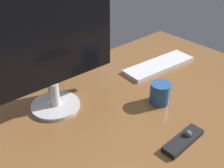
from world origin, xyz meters
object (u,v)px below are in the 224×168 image
at_px(monitor, 47,47).
at_px(coffee_mug, 160,93).
at_px(media_remote, 183,140).
at_px(keyboard, 159,65).

distance_m(monitor, coffee_mug, 0.44).
relative_size(monitor, media_remote, 3.13).
xyz_separation_m(monitor, keyboard, (0.53, -0.05, -0.24)).
bearing_deg(keyboard, media_remote, -126.72).
bearing_deg(media_remote, monitor, 113.15).
xyz_separation_m(keyboard, media_remote, (-0.33, -0.38, 0.00)).
bearing_deg(monitor, keyboard, -4.02).
bearing_deg(coffee_mug, media_remote, -120.76).
bearing_deg(monitor, coffee_mug, -35.87).
bearing_deg(media_remote, coffee_mug, 57.66).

